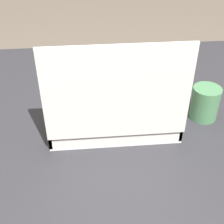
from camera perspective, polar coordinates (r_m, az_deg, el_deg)
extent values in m
cube|color=#2D2D33|center=(0.97, 2.66, 0.37)|extent=(1.10, 0.92, 0.03)
cylinder|color=#2D2D33|center=(1.65, 17.93, -1.46)|extent=(0.06, 0.06, 0.75)
cylinder|color=#2D2D33|center=(1.57, -18.29, -3.52)|extent=(0.06, 0.06, 0.75)
cube|color=white|center=(0.91, 0.00, -0.81)|extent=(0.34, 0.26, 0.01)
cube|color=white|center=(1.00, -0.67, 4.46)|extent=(0.34, 0.01, 0.04)
cube|color=white|center=(0.80, 0.84, -4.89)|extent=(0.34, 0.01, 0.04)
cube|color=white|center=(0.93, 10.38, 0.87)|extent=(0.01, 0.26, 0.04)
cube|color=white|center=(0.90, -10.67, -0.27)|extent=(0.01, 0.26, 0.04)
cube|color=white|center=(0.71, 1.00, 3.25)|extent=(0.34, 0.01, 0.24)
ellipsoid|color=#381E11|center=(0.98, 6.94, 3.22)|extent=(0.07, 0.07, 0.03)
torus|color=#381E11|center=(0.97, 2.04, 2.68)|extent=(0.07, 0.07, 0.02)
ellipsoid|color=black|center=(0.96, -2.96, 3.00)|extent=(0.07, 0.07, 0.04)
ellipsoid|color=tan|center=(0.97, -7.73, 2.67)|extent=(0.07, 0.07, 0.03)
torus|color=white|center=(0.92, 7.71, 0.15)|extent=(0.07, 0.07, 0.02)
ellipsoid|color=#381E11|center=(0.91, 2.75, 0.33)|extent=(0.07, 0.07, 0.03)
ellipsoid|color=#9E6633|center=(0.90, -2.74, 0.06)|extent=(0.07, 0.07, 0.04)
ellipsoid|color=#B77A38|center=(0.90, -7.69, -0.24)|extent=(0.07, 0.07, 0.03)
torus|color=tan|center=(0.86, 8.80, -2.94)|extent=(0.07, 0.07, 0.02)
torus|color=pink|center=(0.85, 3.30, -3.24)|extent=(0.07, 0.07, 0.02)
ellipsoid|color=tan|center=(0.83, -2.27, -3.20)|extent=(0.07, 0.07, 0.03)
torus|color=#381E11|center=(0.84, -7.91, -3.98)|extent=(0.07, 0.07, 0.02)
cylinder|color=#4C8456|center=(0.93, 16.63, 1.61)|extent=(0.08, 0.08, 0.10)
cylinder|color=black|center=(0.91, 17.10, 3.93)|extent=(0.07, 0.07, 0.01)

